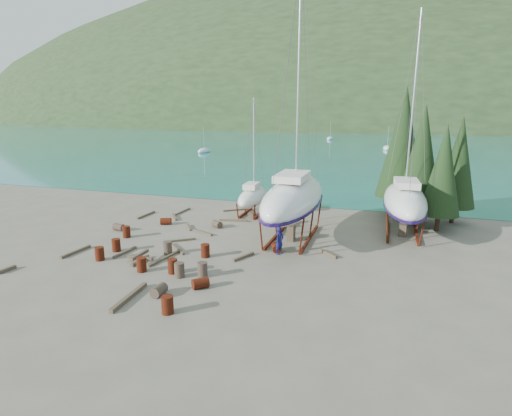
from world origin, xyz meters
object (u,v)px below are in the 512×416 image
(small_sailboat_shore, at_px, (253,196))
(large_sailboat_far, at_px, (405,200))
(worker, at_px, (280,241))
(large_sailboat_near, at_px, (294,197))

(small_sailboat_shore, bearing_deg, large_sailboat_far, -11.23)
(small_sailboat_shore, relative_size, worker, 5.48)
(large_sailboat_near, distance_m, small_sailboat_shore, 7.81)
(small_sailboat_shore, xyz_separation_m, worker, (5.02, -9.41, -0.78))
(small_sailboat_shore, distance_m, worker, 10.69)
(large_sailboat_far, xyz_separation_m, small_sailboat_shore, (-13.04, 2.01, -0.96))
(large_sailboat_near, relative_size, worker, 10.25)
(large_sailboat_near, xyz_separation_m, worker, (-0.09, -3.68, -2.20))
(worker, bearing_deg, large_sailboat_near, 20.72)
(large_sailboat_near, relative_size, large_sailboat_far, 1.19)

